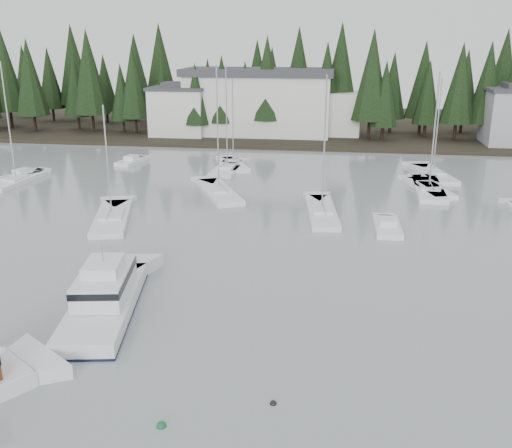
{
  "coord_description": "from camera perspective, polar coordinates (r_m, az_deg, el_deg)",
  "views": [
    {
      "loc": [
        8.96,
        -14.9,
        16.06
      ],
      "look_at": [
        2.85,
        26.29,
        2.5
      ],
      "focal_mm": 40.0,
      "sensor_mm": 36.0,
      "label": 1
    }
  ],
  "objects": [
    {
      "name": "sailboat_8",
      "position": [
        65.74,
        16.88,
        3.16
      ],
      "size": [
        3.23,
        10.57,
        12.56
      ],
      "rotation": [
        0.0,
        0.0,
        1.54
      ],
      "color": "white",
      "rests_on": "ground"
    },
    {
      "name": "runabout_4",
      "position": [
        75.21,
        -22.26,
        4.46
      ],
      "size": [
        3.91,
        6.39,
        1.42
      ],
      "rotation": [
        0.0,
        0.0,
        1.27
      ],
      "color": "white",
      "rests_on": "ground"
    },
    {
      "name": "house_west",
      "position": [
        98.36,
        -7.68,
        11.22
      ],
      "size": [
        9.54,
        7.42,
        8.75
      ],
      "color": "silver",
      "rests_on": "ground"
    },
    {
      "name": "sailboat_1",
      "position": [
        73.48,
        17.24,
        4.64
      ],
      "size": [
        5.02,
        10.6,
        12.3
      ],
      "rotation": [
        0.0,
        0.0,
        1.78
      ],
      "color": "white",
      "rests_on": "ground"
    },
    {
      "name": "sailboat_2",
      "position": [
        73.35,
        -2.88,
        5.42
      ],
      "size": [
        3.23,
        9.3,
        13.66
      ],
      "rotation": [
        0.0,
        0.0,
        1.54
      ],
      "color": "white",
      "rests_on": "ground"
    },
    {
      "name": "runabout_1",
      "position": [
        51.65,
        13.0,
        -0.4
      ],
      "size": [
        2.29,
        5.82,
        1.42
      ],
      "rotation": [
        0.0,
        0.0,
        1.59
      ],
      "color": "white",
      "rests_on": "ground"
    },
    {
      "name": "cabin_cruiser_center",
      "position": [
        36.6,
        -14.87,
        -7.37
      ],
      "size": [
        5.5,
        11.84,
        4.9
      ],
      "rotation": [
        0.0,
        0.0,
        1.75
      ],
      "color": "white",
      "rests_on": "ground"
    },
    {
      "name": "mooring_buoy_green",
      "position": [
        26.63,
        -9.45,
        -19.33
      ],
      "size": [
        0.45,
        0.45,
        0.45
      ],
      "primitive_type": "sphere",
      "color": "#145933",
      "rests_on": "ground"
    },
    {
      "name": "sailboat_12",
      "position": [
        75.58,
        -2.27,
        5.8
      ],
      "size": [
        5.72,
        8.94,
        11.94
      ],
      "rotation": [
        0.0,
        0.0,
        1.98
      ],
      "color": "white",
      "rests_on": "ground"
    },
    {
      "name": "runabout_3",
      "position": [
        79.54,
        -12.31,
        6.07
      ],
      "size": [
        3.21,
        5.8,
        1.42
      ],
      "rotation": [
        0.0,
        0.0,
        1.38
      ],
      "color": "white",
      "rests_on": "ground"
    },
    {
      "name": "sailboat_11",
      "position": [
        54.62,
        -14.19,
        0.42
      ],
      "size": [
        5.83,
        11.16,
        11.11
      ],
      "rotation": [
        0.0,
        0.0,
        1.85
      ],
      "color": "white",
      "rests_on": "ground"
    },
    {
      "name": "sailboat_0",
      "position": [
        55.12,
        6.6,
        1.05
      ],
      "size": [
        3.85,
        11.06,
        13.58
      ],
      "rotation": [
        0.0,
        0.0,
        1.69
      ],
      "color": "white",
      "rests_on": "ground"
    },
    {
      "name": "conifer_treeline",
      "position": [
        102.57,
        3.36,
        8.99
      ],
      "size": [
        200.0,
        22.0,
        20.0
      ],
      "primitive_type": null,
      "color": "black",
      "rests_on": "ground"
    },
    {
      "name": "sailboat_6",
      "position": [
        62.08,
        -3.73,
        3.07
      ],
      "size": [
        7.34,
        11.04,
        14.15
      ],
      "rotation": [
        0.0,
        0.0,
        2.02
      ],
      "color": "white",
      "rests_on": "ground"
    },
    {
      "name": "sailboat_13",
      "position": [
        66.41,
        16.88,
        3.32
      ],
      "size": [
        5.0,
        9.39,
        13.38
      ],
      "rotation": [
        0.0,
        0.0,
        1.85
      ],
      "color": "white",
      "rests_on": "ground"
    },
    {
      "name": "harbor_inn",
      "position": [
        98.51,
        1.47,
        12.04
      ],
      "size": [
        29.5,
        11.5,
        10.9
      ],
      "color": "silver",
      "rests_on": "ground"
    },
    {
      "name": "far_shore_land",
      "position": [
        113.4,
        3.87,
        9.85
      ],
      "size": [
        240.0,
        54.0,
        1.0
      ],
      "primitive_type": "cube",
      "color": "black",
      "rests_on": "ground"
    },
    {
      "name": "sailboat_9",
      "position": [
        72.28,
        -22.84,
        3.84
      ],
      "size": [
        2.96,
        8.85,
        14.3
      ],
      "rotation": [
        0.0,
        0.0,
        1.51
      ],
      "color": "white",
      "rests_on": "ground"
    },
    {
      "name": "mooring_buoy_dark",
      "position": [
        27.61,
        1.73,
        -17.54
      ],
      "size": [
        0.34,
        0.34,
        0.34
      ],
      "primitive_type": "sphere",
      "color": "black",
      "rests_on": "ground"
    }
  ]
}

